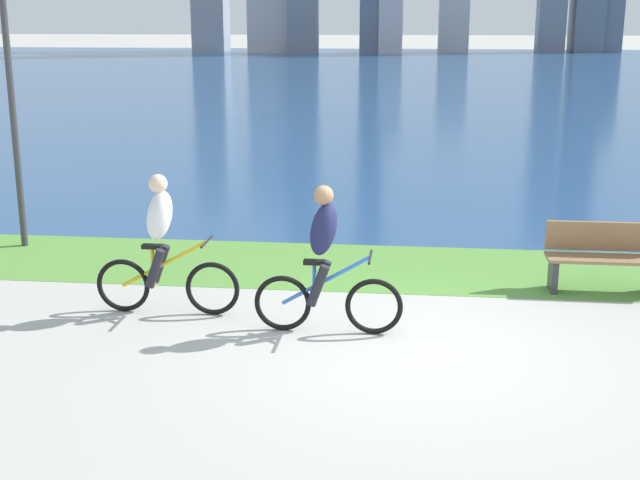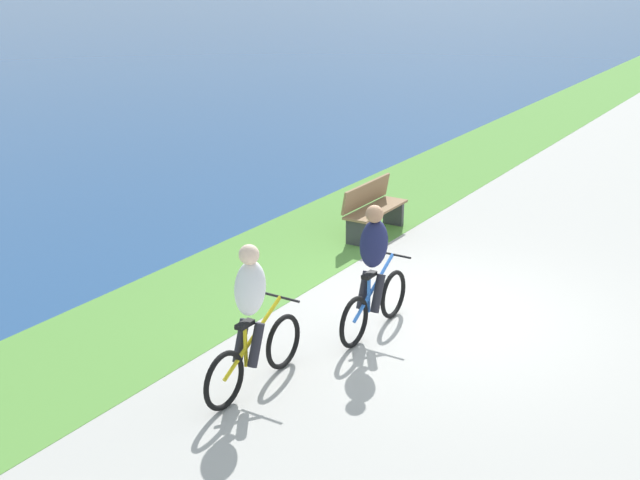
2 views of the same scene
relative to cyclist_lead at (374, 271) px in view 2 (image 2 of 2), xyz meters
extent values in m
plane|color=#B2AFA8|center=(0.91, -0.41, -0.84)|extent=(300.00, 300.00, 0.00)
cube|color=#59933D|center=(0.91, 2.62, -0.83)|extent=(120.00, 2.36, 0.01)
torus|color=black|center=(0.55, 0.00, -0.51)|extent=(0.65, 0.06, 0.65)
torus|color=black|center=(-0.48, 0.00, -0.51)|extent=(0.65, 0.06, 0.65)
cylinder|color=blue|center=(0.01, 0.00, -0.23)|extent=(1.00, 0.04, 0.61)
cylinder|color=blue|center=(-0.12, 0.00, -0.28)|extent=(0.04, 0.04, 0.47)
cube|color=black|center=(-0.12, 0.00, -0.02)|extent=(0.24, 0.10, 0.05)
cylinder|color=black|center=(0.50, 0.00, 0.06)|extent=(0.03, 0.52, 0.03)
ellipsoid|color=#1E234C|center=(-0.02, 0.00, 0.36)|extent=(0.40, 0.36, 0.65)
sphere|color=#A57A59|center=(-0.02, 0.00, 0.74)|extent=(0.22, 0.22, 0.22)
cylinder|color=#26262D|center=(-0.07, 0.10, -0.26)|extent=(0.27, 0.11, 0.49)
cylinder|color=#26262D|center=(-0.07, -0.10, -0.26)|extent=(0.27, 0.11, 0.49)
torus|color=black|center=(-1.39, 0.42, -0.51)|extent=(0.65, 0.06, 0.65)
torus|color=black|center=(-2.49, 0.42, -0.51)|extent=(0.65, 0.06, 0.65)
cylinder|color=gold|center=(-1.96, 0.42, -0.22)|extent=(1.07, 0.04, 0.62)
cylinder|color=gold|center=(-2.10, 0.42, -0.27)|extent=(0.04, 0.04, 0.48)
cube|color=black|center=(-2.10, 0.42, -0.01)|extent=(0.24, 0.10, 0.05)
cylinder|color=black|center=(-1.44, 0.42, 0.07)|extent=(0.03, 0.52, 0.03)
ellipsoid|color=white|center=(-1.99, 0.42, 0.37)|extent=(0.40, 0.36, 0.65)
sphere|color=beige|center=(-1.99, 0.42, 0.75)|extent=(0.22, 0.22, 0.22)
cylinder|color=#26262D|center=(-2.05, 0.52, -0.25)|extent=(0.27, 0.11, 0.49)
cylinder|color=#26262D|center=(-2.05, 0.32, -0.25)|extent=(0.27, 0.11, 0.49)
cube|color=olive|center=(3.43, 1.82, -0.39)|extent=(1.50, 0.45, 0.04)
cube|color=olive|center=(3.43, 2.02, -0.14)|extent=(1.50, 0.11, 0.40)
cube|color=#38383D|center=(4.08, 1.82, -0.61)|extent=(0.08, 0.37, 0.45)
cube|color=#38383D|center=(2.78, 1.82, -0.61)|extent=(0.08, 0.37, 0.45)
camera|label=1|loc=(0.97, -9.01, 2.64)|focal=47.85mm
camera|label=2|loc=(-8.68, -4.65, 3.79)|focal=47.66mm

